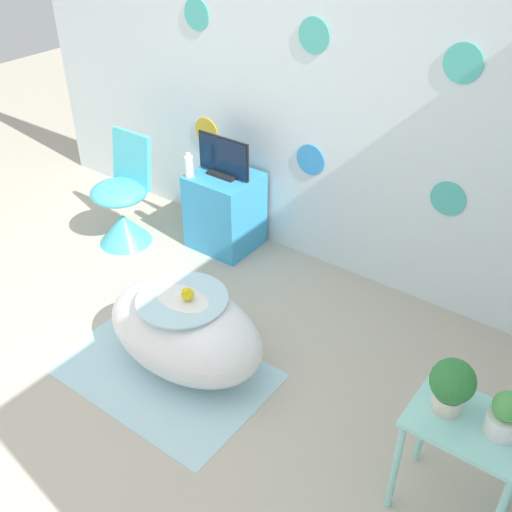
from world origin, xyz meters
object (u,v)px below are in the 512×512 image
at_px(potted_plant_right, 505,415).
at_px(bathtub, 185,330).
at_px(chair, 123,210).
at_px(potted_plant_left, 452,384).
at_px(vase, 189,166).
at_px(tv, 223,159).

bearing_deg(potted_plant_right, bathtub, -178.87).
height_order(chair, potted_plant_left, chair).
bearing_deg(chair, potted_plant_left, -14.26).
xyz_separation_m(bathtub, potted_plant_right, (1.67, 0.03, 0.41)).
xyz_separation_m(potted_plant_left, potted_plant_right, (0.22, 0.01, -0.04)).
height_order(bathtub, potted_plant_right, potted_plant_right).
xyz_separation_m(vase, potted_plant_right, (2.47, -0.94, 0.01)).
distance_m(chair, potted_plant_left, 2.82).
bearing_deg(chair, tv, 33.11).
height_order(tv, potted_plant_right, tv).
xyz_separation_m(chair, potted_plant_right, (2.92, -0.68, 0.39)).
height_order(bathtub, chair, chair).
height_order(vase, potted_plant_right, potted_plant_right).
relative_size(bathtub, chair, 1.19).
bearing_deg(bathtub, vase, 129.66).
distance_m(chair, vase, 0.65).
bearing_deg(tv, potted_plant_left, -28.03).
distance_m(chair, potted_plant_right, 3.02).
height_order(chair, potted_plant_right, chair).
bearing_deg(potted_plant_right, chair, 166.98).
distance_m(tv, potted_plant_right, 2.53).
height_order(vase, potted_plant_left, potted_plant_left).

